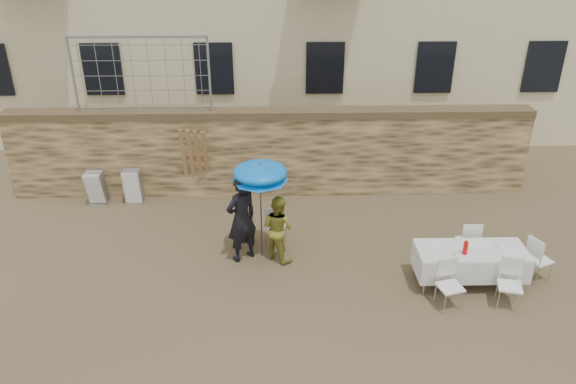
{
  "coord_description": "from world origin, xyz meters",
  "views": [
    {
      "loc": [
        0.17,
        -8.12,
        6.62
      ],
      "look_at": [
        0.4,
        2.2,
        1.4
      ],
      "focal_mm": 35.0,
      "sensor_mm": 36.0,
      "label": 1
    }
  ],
  "objects_px": {
    "couple_chair_right": "(276,225)",
    "table_chair_side": "(539,258)",
    "chair_stack_right": "(134,184)",
    "table_chair_front_right": "(510,285)",
    "umbrella": "(260,175)",
    "couple_chair_left": "(244,225)",
    "table_chair_back": "(468,240)",
    "woman_dress": "(278,228)",
    "chair_stack_left": "(98,184)",
    "table_chair_front_left": "(450,286)",
    "soda_bottle": "(465,248)",
    "banquet_table": "(472,251)",
    "man_suit": "(242,219)"
  },
  "relations": [
    {
      "from": "table_chair_back",
      "to": "table_chair_side",
      "type": "height_order",
      "value": "same"
    },
    {
      "from": "soda_bottle",
      "to": "chair_stack_right",
      "type": "bearing_deg",
      "value": 151.79
    },
    {
      "from": "woman_dress",
      "to": "chair_stack_left",
      "type": "height_order",
      "value": "woman_dress"
    },
    {
      "from": "couple_chair_left",
      "to": "chair_stack_left",
      "type": "bearing_deg",
      "value": -39.43
    },
    {
      "from": "couple_chair_left",
      "to": "table_chair_front_right",
      "type": "bearing_deg",
      "value": 145.89
    },
    {
      "from": "table_chair_back",
      "to": "table_chair_side",
      "type": "xyz_separation_m",
      "value": [
        1.2,
        -0.7,
        0.0
      ]
    },
    {
      "from": "banquet_table",
      "to": "table_chair_back",
      "type": "height_order",
      "value": "table_chair_back"
    },
    {
      "from": "table_chair_front_left",
      "to": "chair_stack_right",
      "type": "height_order",
      "value": "table_chair_front_left"
    },
    {
      "from": "umbrella",
      "to": "couple_chair_left",
      "type": "height_order",
      "value": "umbrella"
    },
    {
      "from": "couple_chair_right",
      "to": "soda_bottle",
      "type": "distance_m",
      "value": 3.97
    },
    {
      "from": "man_suit",
      "to": "soda_bottle",
      "type": "height_order",
      "value": "man_suit"
    },
    {
      "from": "man_suit",
      "to": "couple_chair_left",
      "type": "bearing_deg",
      "value": -126.94
    },
    {
      "from": "soda_bottle",
      "to": "table_chair_back",
      "type": "bearing_deg",
      "value": 67.17
    },
    {
      "from": "couple_chair_right",
      "to": "soda_bottle",
      "type": "bearing_deg",
      "value": 172.51
    },
    {
      "from": "man_suit",
      "to": "table_chair_front_right",
      "type": "distance_m",
      "value": 5.29
    },
    {
      "from": "soda_bottle",
      "to": "table_chair_side",
      "type": "bearing_deg",
      "value": 8.88
    },
    {
      "from": "umbrella",
      "to": "couple_chair_left",
      "type": "bearing_deg",
      "value": 131.63
    },
    {
      "from": "couple_chair_left",
      "to": "chair_stack_left",
      "type": "height_order",
      "value": "couple_chair_left"
    },
    {
      "from": "soda_bottle",
      "to": "couple_chair_right",
      "type": "bearing_deg",
      "value": 154.95
    },
    {
      "from": "couple_chair_left",
      "to": "man_suit",
      "type": "bearing_deg",
      "value": 80.42
    },
    {
      "from": "woman_dress",
      "to": "chair_stack_left",
      "type": "bearing_deg",
      "value": 12.65
    },
    {
      "from": "soda_bottle",
      "to": "chair_stack_left",
      "type": "distance_m",
      "value": 8.9
    },
    {
      "from": "table_chair_front_left",
      "to": "table_chair_back",
      "type": "xyz_separation_m",
      "value": [
        0.8,
        1.55,
        0.0
      ]
    },
    {
      "from": "umbrella",
      "to": "table_chair_side",
      "type": "distance_m",
      "value": 5.74
    },
    {
      "from": "table_chair_front_right",
      "to": "man_suit",
      "type": "bearing_deg",
      "value": 175.43
    },
    {
      "from": "table_chair_front_left",
      "to": "chair_stack_right",
      "type": "relative_size",
      "value": 1.04
    },
    {
      "from": "woman_dress",
      "to": "banquet_table",
      "type": "distance_m",
      "value": 3.85
    },
    {
      "from": "chair_stack_left",
      "to": "table_chair_back",
      "type": "bearing_deg",
      "value": -18.83
    },
    {
      "from": "chair_stack_left",
      "to": "man_suit",
      "type": "bearing_deg",
      "value": -35.78
    },
    {
      "from": "woman_dress",
      "to": "table_chair_front_right",
      "type": "bearing_deg",
      "value": -158.52
    },
    {
      "from": "couple_chair_right",
      "to": "table_chair_front_left",
      "type": "height_order",
      "value": "same"
    },
    {
      "from": "table_chair_front_left",
      "to": "chair_stack_left",
      "type": "height_order",
      "value": "table_chair_front_left"
    },
    {
      "from": "umbrella",
      "to": "couple_chair_left",
      "type": "xyz_separation_m",
      "value": [
        -0.4,
        0.45,
        -1.41
      ]
    },
    {
      "from": "chair_stack_right",
      "to": "table_chair_front_left",
      "type": "bearing_deg",
      "value": -33.33
    },
    {
      "from": "chair_stack_right",
      "to": "table_chair_side",
      "type": "bearing_deg",
      "value": -22.27
    },
    {
      "from": "woman_dress",
      "to": "umbrella",
      "type": "bearing_deg",
      "value": 27.69
    },
    {
      "from": "chair_stack_right",
      "to": "table_chair_front_right",
      "type": "bearing_deg",
      "value": -29.47
    },
    {
      "from": "couple_chair_right",
      "to": "banquet_table",
      "type": "relative_size",
      "value": 0.46
    },
    {
      "from": "table_chair_front_right",
      "to": "table_chair_side",
      "type": "distance_m",
      "value": 1.24
    },
    {
      "from": "table_chair_front_left",
      "to": "chair_stack_left",
      "type": "xyz_separation_m",
      "value": [
        -7.63,
        4.42,
        -0.02
      ]
    },
    {
      "from": "woman_dress",
      "to": "couple_chair_right",
      "type": "bearing_deg",
      "value": -41.17
    },
    {
      "from": "soda_bottle",
      "to": "table_chair_front_left",
      "type": "relative_size",
      "value": 0.27
    },
    {
      "from": "umbrella",
      "to": "table_chair_front_left",
      "type": "xyz_separation_m",
      "value": [
        3.48,
        -1.82,
        -1.41
      ]
    },
    {
      "from": "umbrella",
      "to": "soda_bottle",
      "type": "xyz_separation_m",
      "value": [
        3.88,
        -1.22,
        -0.99
      ]
    },
    {
      "from": "woman_dress",
      "to": "soda_bottle",
      "type": "relative_size",
      "value": 5.6
    },
    {
      "from": "couple_chair_right",
      "to": "table_chair_side",
      "type": "relative_size",
      "value": 1.0
    },
    {
      "from": "man_suit",
      "to": "table_chair_side",
      "type": "relative_size",
      "value": 2.0
    },
    {
      "from": "man_suit",
      "to": "table_chair_back",
      "type": "xyz_separation_m",
      "value": [
        4.68,
        -0.17,
        -0.48
      ]
    },
    {
      "from": "couple_chair_right",
      "to": "man_suit",
      "type": "bearing_deg",
      "value": 55.71
    },
    {
      "from": "table_chair_back",
      "to": "table_chair_front_right",
      "type": "bearing_deg",
      "value": 101.72
    }
  ]
}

